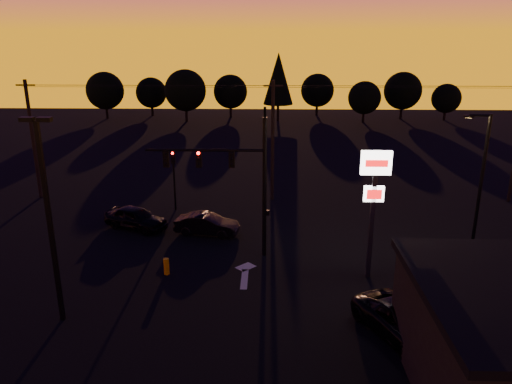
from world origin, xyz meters
TOP-DOWN VIEW (x-y plane):
  - ground at (0.00, 0.00)m, footprint 120.00×120.00m
  - lane_arrow at (0.50, 1.67)m, footprint 1.20×3.10m
  - traffic_signal_mast at (-0.10, 3.99)m, footprint 6.79×0.52m
  - secondary_signal at (-5.00, 11.49)m, footprint 0.30×0.31m
  - parking_lot_light at (-7.50, -3.00)m, footprint 1.25×0.30m
  - pylon_sign at (7.00, 1.50)m, footprint 1.50×0.28m
  - streetlight at (13.91, 5.50)m, footprint 1.55×0.35m
  - utility_pole_0 at (-16.00, 14.00)m, footprint 1.40×0.26m
  - utility_pole_1 at (2.00, 14.00)m, footprint 1.40×0.26m
  - power_wires at (2.00, 14.00)m, footprint 36.00×1.22m
  - bollard at (-3.67, 1.47)m, footprint 0.30×0.30m
  - tree_0 at (-22.00, 50.00)m, footprint 5.36×5.36m
  - tree_1 at (-16.00, 53.00)m, footprint 4.54×4.54m
  - tree_2 at (-10.00, 48.00)m, footprint 5.77×5.78m
  - tree_3 at (-4.00, 52.00)m, footprint 4.95×4.95m
  - tree_4 at (3.00, 49.00)m, footprint 4.18×4.18m
  - tree_5 at (9.00, 54.00)m, footprint 4.95×4.95m
  - tree_6 at (15.00, 48.00)m, footprint 4.54×4.54m
  - tree_7 at (21.00, 51.00)m, footprint 5.36×5.36m
  - tree_8 at (27.00, 50.00)m, footprint 4.12×4.12m
  - car_left at (-6.94, 7.87)m, footprint 4.61×3.34m
  - car_mid at (-2.17, 7.01)m, footprint 4.24×2.14m
  - suv_parked at (7.44, -3.94)m, footprint 4.20×5.45m

SIDE VIEW (x-z plane):
  - ground at x=0.00m, z-range 0.00..0.00m
  - lane_arrow at x=0.50m, z-range 0.00..0.01m
  - bollard at x=-3.67m, z-range 0.00..0.89m
  - car_mid at x=-2.17m, z-range 0.00..1.34m
  - suv_parked at x=7.44m, z-range 0.00..1.37m
  - car_left at x=-6.94m, z-range 0.00..1.46m
  - secondary_signal at x=-5.00m, z-range 0.69..5.04m
  - tree_8 at x=27.00m, z-range 0.53..5.71m
  - tree_1 at x=-16.00m, z-range 0.58..6.29m
  - tree_6 at x=15.00m, z-range 0.58..6.29m
  - tree_3 at x=-4.00m, z-range 0.63..6.86m
  - tree_5 at x=9.00m, z-range 0.63..6.86m
  - tree_0 at x=-22.00m, z-range 0.69..7.43m
  - tree_7 at x=21.00m, z-range 0.69..7.43m
  - tree_2 at x=-10.00m, z-range 0.74..8.00m
  - streetlight at x=13.91m, z-range 0.42..8.42m
  - utility_pole_0 at x=-16.00m, z-range 0.09..9.09m
  - utility_pole_1 at x=2.00m, z-range 0.09..9.09m
  - pylon_sign at x=7.00m, z-range 1.51..8.31m
  - traffic_signal_mast at x=-0.10m, z-range 0.65..9.23m
  - parking_lot_light at x=-7.50m, z-range 0.70..9.84m
  - tree_4 at x=3.00m, z-range 1.18..10.68m
  - power_wires at x=2.00m, z-range 8.53..8.60m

